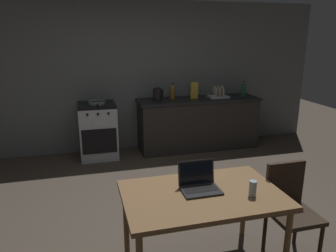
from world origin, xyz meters
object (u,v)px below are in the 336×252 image
object	(u,v)px
laptop	(199,184)
bottle	(244,89)
chair	(290,205)
bottle_b	(173,91)
electric_kettle	(157,94)
cereal_box	(194,90)
dining_table	(202,200)
dish_rack	(218,95)
stove_oven	(98,131)
frying_pan	(97,103)
drinking_glass	(253,189)

from	to	relation	value
laptop	bottle	xyz separation A→B (m)	(1.91, 2.90, 0.27)
chair	bottle_b	bearing A→B (deg)	93.05
chair	electric_kettle	distance (m)	3.10
electric_kettle	cereal_box	distance (m)	0.67
dining_table	dish_rack	world-z (taller)	dish_rack
electric_kettle	bottle	size ratio (longest dim) A/B	0.77
laptop	bottle_b	world-z (taller)	bottle_b
bottle	cereal_box	world-z (taller)	same
cereal_box	stove_oven	bearing A→B (deg)	-179.23
dining_table	cereal_box	world-z (taller)	cereal_box
laptop	frying_pan	xyz separation A→B (m)	(-0.68, 2.92, 0.16)
dish_rack	cereal_box	bearing A→B (deg)	177.45
dining_table	dish_rack	size ratio (longest dim) A/B	3.85
laptop	dish_rack	size ratio (longest dim) A/B	0.94
stove_oven	drinking_glass	distance (m)	3.35
laptop	electric_kettle	distance (m)	2.97
bottle	dish_rack	distance (m)	0.48
dish_rack	drinking_glass	bearing A→B (deg)	-108.73
dining_table	bottle_b	xyz separation A→B (m)	(0.62, 3.09, 0.38)
laptop	drinking_glass	bearing A→B (deg)	-18.80
bottle	electric_kettle	bearing A→B (deg)	178.19
dining_table	bottle_b	size ratio (longest dim) A/B	4.71
dining_table	electric_kettle	xyz separation A→B (m)	(0.33, 3.01, 0.35)
electric_kettle	bottle	xyz separation A→B (m)	(1.58, -0.05, 0.03)
dining_table	cereal_box	size ratio (longest dim) A/B	4.58
drinking_glass	stove_oven	bearing A→B (deg)	108.48
laptop	frying_pan	world-z (taller)	laptop
dining_table	bottle_b	world-z (taller)	bottle_b
chair	drinking_glass	xyz separation A→B (m)	(-0.48, -0.15, 0.30)
stove_oven	laptop	distance (m)	3.04
dining_table	drinking_glass	bearing A→B (deg)	-23.14
bottle	stove_oven	bearing A→B (deg)	178.95
laptop	drinking_glass	world-z (taller)	laptop
stove_oven	dining_table	world-z (taller)	stove_oven
laptop	dish_rack	distance (m)	3.29
dish_rack	bottle	bearing A→B (deg)	-6.14
laptop	electric_kettle	size ratio (longest dim) A/B	1.45
stove_oven	bottle	distance (m)	2.66
drinking_glass	chair	bearing A→B (deg)	17.64
stove_oven	chair	world-z (taller)	stove_oven
laptop	chair	bearing A→B (deg)	7.32
stove_oven	electric_kettle	xyz separation A→B (m)	(1.02, 0.00, 0.56)
chair	frying_pan	distance (m)	3.38
cereal_box	dish_rack	world-z (taller)	cereal_box
frying_pan	dish_rack	distance (m)	2.12
stove_oven	cereal_box	size ratio (longest dim) A/B	3.18
stove_oven	frying_pan	xyz separation A→B (m)	(0.01, -0.03, 0.48)
dining_table	dish_rack	distance (m)	3.35
dining_table	stove_oven	bearing A→B (deg)	102.90
drinking_glass	bottle_b	world-z (taller)	bottle_b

